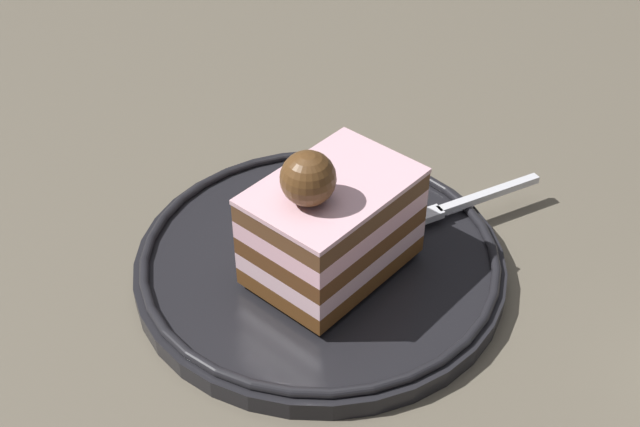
{
  "coord_description": "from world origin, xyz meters",
  "views": [
    {
      "loc": [
        0.11,
        -0.35,
        0.36
      ],
      "look_at": [
        -0.02,
        0.02,
        0.05
      ],
      "focal_mm": 46.93,
      "sensor_mm": 36.0,
      "label": 1
    }
  ],
  "objects_px": {
    "whipped_cream_dollop": "(326,166)",
    "fork": "(458,205)",
    "cake_slice": "(331,223)",
    "dessert_plate": "(320,261)"
  },
  "relations": [
    {
      "from": "whipped_cream_dollop",
      "to": "fork",
      "type": "height_order",
      "value": "whipped_cream_dollop"
    },
    {
      "from": "dessert_plate",
      "to": "whipped_cream_dollop",
      "type": "relative_size",
      "value": 6.61
    },
    {
      "from": "whipped_cream_dollop",
      "to": "fork",
      "type": "xyz_separation_m",
      "value": [
        0.09,
        0.0,
        -0.01
      ]
    },
    {
      "from": "cake_slice",
      "to": "whipped_cream_dollop",
      "type": "xyz_separation_m",
      "value": [
        -0.03,
        0.08,
        -0.02
      ]
    },
    {
      "from": "whipped_cream_dollop",
      "to": "fork",
      "type": "distance_m",
      "value": 0.09
    },
    {
      "from": "cake_slice",
      "to": "fork",
      "type": "height_order",
      "value": "cake_slice"
    },
    {
      "from": "dessert_plate",
      "to": "fork",
      "type": "distance_m",
      "value": 0.1
    },
    {
      "from": "cake_slice",
      "to": "fork",
      "type": "xyz_separation_m",
      "value": [
        0.06,
        0.08,
        -0.03
      ]
    },
    {
      "from": "cake_slice",
      "to": "whipped_cream_dollop",
      "type": "distance_m",
      "value": 0.09
    },
    {
      "from": "cake_slice",
      "to": "dessert_plate",
      "type": "bearing_deg",
      "value": 133.04
    }
  ]
}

